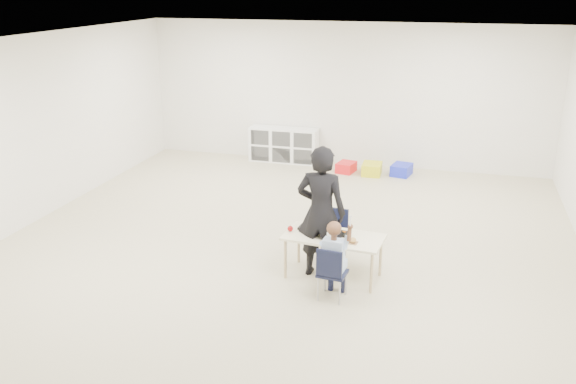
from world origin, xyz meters
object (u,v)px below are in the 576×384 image
(cubby_shelf, at_px, (284,145))
(adult, at_px, (321,212))
(chair_near, at_px, (332,272))
(child, at_px, (333,257))
(table, at_px, (333,256))

(cubby_shelf, distance_m, adult, 5.17)
(chair_near, height_order, cubby_shelf, cubby_shelf)
(cubby_shelf, bearing_deg, chair_near, -68.35)
(chair_near, bearing_deg, adult, 121.37)
(child, relative_size, cubby_shelf, 0.75)
(chair_near, height_order, adult, adult)
(table, relative_size, child, 1.20)
(cubby_shelf, height_order, adult, adult)
(chair_near, xyz_separation_m, adult, (-0.27, 0.55, 0.51))
(cubby_shelf, bearing_deg, child, -68.35)
(child, distance_m, adult, 0.69)
(child, bearing_deg, chair_near, 0.00)
(adult, bearing_deg, cubby_shelf, -66.34)
(chair_near, distance_m, cubby_shelf, 5.76)
(chair_near, bearing_deg, cubby_shelf, 116.99)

